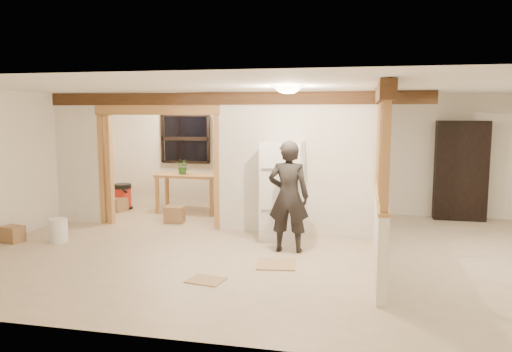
% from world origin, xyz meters
% --- Properties ---
extents(floor, '(9.00, 6.50, 0.01)m').
position_xyz_m(floor, '(0.00, 0.00, -0.01)').
color(floor, beige).
rests_on(floor, ground).
extents(ceiling, '(9.00, 6.50, 0.01)m').
position_xyz_m(ceiling, '(0.00, 0.00, 2.50)').
color(ceiling, white).
extents(wall_back, '(9.00, 0.01, 2.50)m').
position_xyz_m(wall_back, '(0.00, 3.25, 1.25)').
color(wall_back, silver).
rests_on(wall_back, floor).
extents(wall_front, '(9.00, 0.01, 2.50)m').
position_xyz_m(wall_front, '(0.00, -3.25, 1.25)').
color(wall_front, silver).
rests_on(wall_front, floor).
extents(wall_left, '(0.01, 6.50, 2.50)m').
position_xyz_m(wall_left, '(-4.50, 0.00, 1.25)').
color(wall_left, silver).
rests_on(wall_left, floor).
extents(partition_left_stub, '(0.90, 0.12, 2.50)m').
position_xyz_m(partition_left_stub, '(-4.05, 1.20, 1.25)').
color(partition_left_stub, white).
rests_on(partition_left_stub, floor).
extents(partition_center, '(2.80, 0.12, 2.50)m').
position_xyz_m(partition_center, '(0.20, 1.20, 1.25)').
color(partition_center, white).
rests_on(partition_center, floor).
extents(doorway_frame, '(2.46, 0.14, 2.20)m').
position_xyz_m(doorway_frame, '(-2.40, 1.20, 1.10)').
color(doorway_frame, '#B5844C').
rests_on(doorway_frame, floor).
extents(header_beam_back, '(7.00, 0.18, 0.22)m').
position_xyz_m(header_beam_back, '(-1.00, 1.20, 2.38)').
color(header_beam_back, '#4D2F1A').
rests_on(header_beam_back, ceiling).
extents(header_beam_right, '(0.18, 3.30, 0.22)m').
position_xyz_m(header_beam_right, '(1.60, -0.40, 2.38)').
color(header_beam_right, '#4D2F1A').
rests_on(header_beam_right, ceiling).
extents(pony_wall, '(0.12, 3.20, 1.00)m').
position_xyz_m(pony_wall, '(1.60, -0.40, 0.50)').
color(pony_wall, white).
rests_on(pony_wall, floor).
extents(stud_partition, '(0.14, 3.20, 1.32)m').
position_xyz_m(stud_partition, '(1.60, -0.40, 1.66)').
color(stud_partition, '#B5844C').
rests_on(stud_partition, pony_wall).
extents(window_back, '(1.12, 0.10, 1.10)m').
position_xyz_m(window_back, '(-2.60, 3.17, 1.55)').
color(window_back, black).
rests_on(window_back, wall_back).
extents(ceiling_dome_main, '(0.36, 0.36, 0.16)m').
position_xyz_m(ceiling_dome_main, '(0.30, -0.50, 2.48)').
color(ceiling_dome_main, '#FFEABF').
rests_on(ceiling_dome_main, ceiling).
extents(ceiling_dome_util, '(0.32, 0.32, 0.14)m').
position_xyz_m(ceiling_dome_util, '(-2.50, 2.30, 2.48)').
color(ceiling_dome_util, '#FFEABF').
rests_on(ceiling_dome_util, ceiling).
extents(hanging_bulb, '(0.07, 0.07, 0.07)m').
position_xyz_m(hanging_bulb, '(-2.00, 1.60, 2.18)').
color(hanging_bulb, '#FFD88C').
rests_on(hanging_bulb, ceiling).
extents(refrigerator, '(0.68, 0.66, 1.66)m').
position_xyz_m(refrigerator, '(0.02, 0.81, 0.83)').
color(refrigerator, silver).
rests_on(refrigerator, floor).
extents(woman, '(0.63, 0.41, 1.72)m').
position_xyz_m(woman, '(0.25, -0.01, 0.86)').
color(woman, black).
rests_on(woman, floor).
extents(work_table, '(1.34, 0.71, 0.83)m').
position_xyz_m(work_table, '(-2.31, 2.53, 0.41)').
color(work_table, '#B5844C').
rests_on(work_table, floor).
extents(potted_plant, '(0.33, 0.29, 0.33)m').
position_xyz_m(potted_plant, '(-2.41, 2.51, 0.99)').
color(potted_plant, '#377633').
rests_on(potted_plant, work_table).
extents(shop_vac, '(0.58, 0.58, 0.57)m').
position_xyz_m(shop_vac, '(-3.88, 2.57, 0.29)').
color(shop_vac, '#9E1E13').
rests_on(shop_vac, floor).
extents(bookshelf, '(0.99, 0.33, 1.98)m').
position_xyz_m(bookshelf, '(3.24, 3.02, 0.99)').
color(bookshelf, black).
rests_on(bookshelf, floor).
extents(bucket, '(0.40, 0.40, 0.39)m').
position_xyz_m(bucket, '(-3.57, -0.28, 0.20)').
color(bucket, white).
rests_on(bucket, floor).
extents(box_util_a, '(0.40, 0.35, 0.31)m').
position_xyz_m(box_util_a, '(-2.24, 1.56, 0.16)').
color(box_util_a, '#916B46').
rests_on(box_util_a, floor).
extents(box_util_b, '(0.40, 0.40, 0.29)m').
position_xyz_m(box_util_b, '(-3.84, 2.31, 0.15)').
color(box_util_b, '#916B46').
rests_on(box_util_b, floor).
extents(box_front, '(0.37, 0.32, 0.27)m').
position_xyz_m(box_front, '(-4.30, -0.45, 0.13)').
color(box_front, '#916B46').
rests_on(box_front, floor).
extents(floor_panel_near, '(0.61, 0.61, 0.02)m').
position_xyz_m(floor_panel_near, '(0.19, -0.75, 0.01)').
color(floor_panel_near, tan).
rests_on(floor_panel_near, floor).
extents(floor_panel_far, '(0.50, 0.43, 0.01)m').
position_xyz_m(floor_panel_far, '(-0.57, -1.60, 0.01)').
color(floor_panel_far, tan).
rests_on(floor_panel_far, floor).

